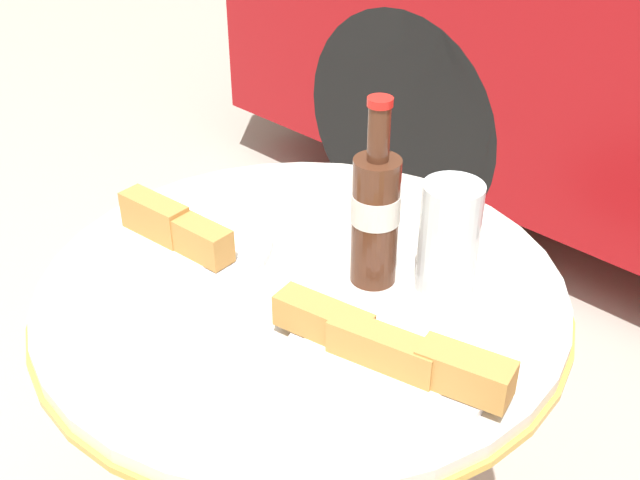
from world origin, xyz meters
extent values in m
cylinder|color=gold|center=(0.00, 0.00, 0.34)|extent=(0.09, 0.09, 0.64)
cylinder|color=gold|center=(0.00, 0.00, 0.66)|extent=(0.72, 0.72, 0.01)
cylinder|color=beige|center=(0.00, 0.00, 0.67)|extent=(0.71, 0.71, 0.02)
cylinder|color=#4C2819|center=(0.06, 0.07, 0.77)|extent=(0.06, 0.06, 0.18)
cylinder|color=silver|center=(0.06, 0.07, 0.79)|extent=(0.06, 0.06, 0.04)
cylinder|color=#4C2819|center=(0.06, 0.07, 0.90)|extent=(0.03, 0.03, 0.07)
cylinder|color=red|center=(0.06, 0.07, 0.94)|extent=(0.03, 0.03, 0.01)
cylinder|color=black|center=(0.14, 0.12, 0.74)|extent=(0.07, 0.07, 0.12)
cylinder|color=silver|center=(0.14, 0.12, 0.76)|extent=(0.08, 0.08, 0.15)
cylinder|color=white|center=(-0.18, -0.06, 0.69)|extent=(0.26, 0.26, 0.01)
cube|color=white|center=(-0.18, -0.06, 0.69)|extent=(0.19, 0.19, 0.00)
cube|color=#B77F3D|center=(-0.22, -0.07, 0.72)|extent=(0.11, 0.05, 0.05)
cube|color=#B77F3D|center=(-0.14, -0.06, 0.72)|extent=(0.11, 0.05, 0.05)
cylinder|color=white|center=(0.19, -0.05, 0.69)|extent=(0.25, 0.25, 0.01)
cube|color=white|center=(0.19, -0.05, 0.69)|extent=(0.19, 0.19, 0.00)
cube|color=#B77F3D|center=(0.11, -0.07, 0.72)|extent=(0.13, 0.06, 0.04)
cube|color=#B77F3D|center=(0.19, -0.06, 0.72)|extent=(0.14, 0.06, 0.04)
cube|color=#B77F3D|center=(0.28, -0.03, 0.72)|extent=(0.11, 0.07, 0.05)
cylinder|color=black|center=(-0.70, 1.18, 0.34)|extent=(0.68, 0.21, 0.68)
camera|label=1|loc=(0.63, -0.61, 1.31)|focal=45.00mm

